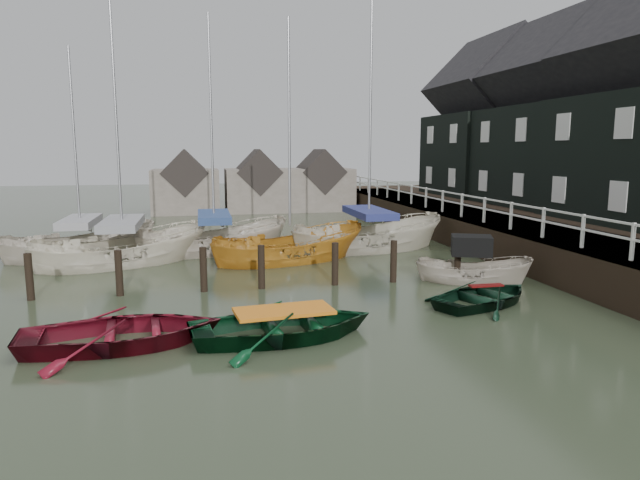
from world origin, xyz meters
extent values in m
plane|color=#2C3622|center=(0.00, 0.00, 0.00)|extent=(120.00, 120.00, 0.00)
cube|color=black|center=(9.50, 10.00, 1.40)|extent=(3.00, 32.00, 0.20)
cube|color=silver|center=(8.00, 10.00, 2.45)|extent=(0.06, 32.00, 0.06)
cube|color=silver|center=(8.00, 10.00, 2.05)|extent=(0.06, 32.00, 0.06)
cube|color=black|center=(15.00, 10.00, 0.00)|extent=(14.00, 38.00, 1.50)
cube|color=black|center=(15.00, 12.00, 4.00)|extent=(6.00, 7.00, 5.00)
cube|color=black|center=(15.00, 12.00, 8.25)|extent=(6.11, 7.14, 6.11)
cube|color=black|center=(15.00, 19.00, 4.00)|extent=(6.40, 7.00, 5.00)
cube|color=black|center=(15.00, 19.00, 8.25)|extent=(6.52, 7.14, 6.52)
cylinder|color=black|center=(-8.00, 3.00, 0.50)|extent=(0.22, 0.22, 1.80)
cylinder|color=black|center=(-5.50, 3.00, 0.50)|extent=(0.22, 0.22, 1.80)
cylinder|color=black|center=(-3.00, 3.00, 0.50)|extent=(0.22, 0.22, 1.80)
cylinder|color=black|center=(-1.20, 3.00, 0.50)|extent=(0.22, 0.22, 1.80)
cylinder|color=black|center=(1.20, 3.00, 0.50)|extent=(0.22, 0.22, 1.80)
cylinder|color=black|center=(3.20, 3.00, 0.50)|extent=(0.22, 0.22, 1.80)
cylinder|color=black|center=(5.50, 3.00, 0.50)|extent=(0.22, 0.22, 1.80)
cube|color=#665B51|center=(-4.00, 26.00, 1.50)|extent=(4.50, 4.00, 3.00)
cube|color=#282321|center=(-4.00, 26.00, 2.80)|extent=(3.18, 4.08, 3.18)
cube|color=#665B51|center=(1.00, 26.00, 1.50)|extent=(4.50, 4.00, 3.00)
cube|color=#282321|center=(1.00, 26.00, 2.80)|extent=(3.18, 4.08, 3.18)
cube|color=#665B51|center=(5.50, 26.00, 1.50)|extent=(4.50, 4.00, 3.00)
cube|color=#282321|center=(5.50, 26.00, 2.80)|extent=(3.18, 4.08, 3.18)
imported|color=maroon|center=(-4.83, -1.67, 0.00)|extent=(4.73, 3.60, 0.92)
imported|color=#083218|center=(-1.20, -1.90, 0.00)|extent=(4.68, 3.57, 0.91)
imported|color=black|center=(4.89, -0.14, 0.00)|extent=(4.32, 3.84, 0.74)
imported|color=beige|center=(5.80, 2.43, 0.00)|extent=(4.04, 2.74, 1.46)
cube|color=black|center=(5.80, 2.63, 1.21)|extent=(1.58, 1.42, 0.65)
imported|color=beige|center=(-6.00, 8.08, 0.00)|extent=(7.32, 5.15, 2.65)
cylinder|color=#B2B2B7|center=(-6.00, 8.08, 6.04)|extent=(0.10, 0.10, 9.17)
cube|color=gray|center=(-6.00, 8.08, 1.58)|extent=(4.01, 2.79, 0.30)
imported|color=beige|center=(-2.48, 9.90, 0.00)|extent=(7.10, 4.13, 2.58)
cylinder|color=#B2B2B7|center=(-2.48, 9.90, 5.64)|extent=(0.10, 0.10, 8.44)
cube|color=navy|center=(-2.48, 9.90, 1.54)|extent=(3.89, 2.23, 0.30)
imported|color=#BE7D23|center=(0.42, 7.44, 0.00)|extent=(7.06, 4.32, 2.56)
cylinder|color=#B2B2B7|center=(0.42, 7.44, 5.35)|extent=(0.10, 0.10, 7.89)
imported|color=beige|center=(4.19, 9.15, 0.00)|extent=(7.51, 3.80, 2.77)
cylinder|color=#B2B2B7|center=(4.19, 9.15, 6.62)|extent=(0.10, 0.10, 10.20)
cube|color=navy|center=(4.19, 9.15, 1.64)|extent=(4.12, 2.04, 0.30)
imported|color=beige|center=(-7.89, 10.04, 0.00)|extent=(6.68, 4.76, 2.42)
cylinder|color=#B2B2B7|center=(-7.89, 10.04, 4.86)|extent=(0.10, 0.10, 7.06)
cube|color=gray|center=(-7.89, 10.04, 1.45)|extent=(3.65, 2.58, 0.30)
camera|label=1|loc=(-3.03, -14.68, 4.40)|focal=32.00mm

